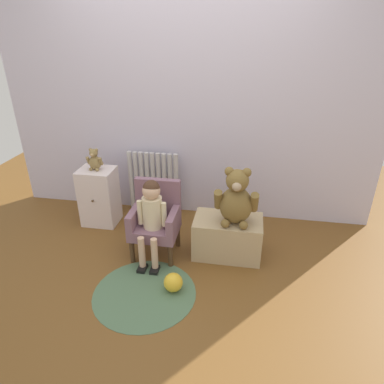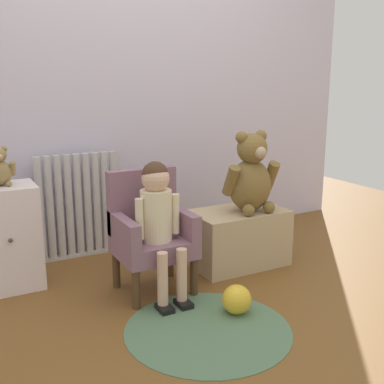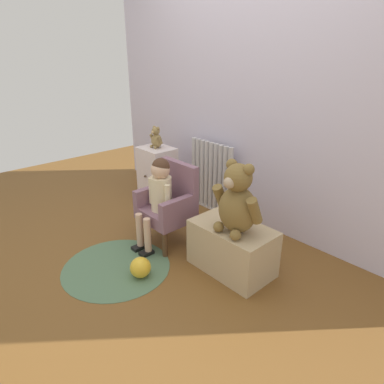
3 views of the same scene
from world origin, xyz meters
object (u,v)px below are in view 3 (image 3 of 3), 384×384
Objects in this scene: low_bench at (232,248)px; floor_rug at (116,267)px; small_dresser at (157,175)px; child_figure at (159,190)px; large_teddy_bear at (237,202)px; small_teddy_bear at (156,138)px; radiator at (211,177)px; child_armchair at (170,203)px; toy_ball at (140,267)px.

low_bench is 0.88m from floor_rug.
child_figure is at bearing -35.83° from small_dresser.
child_figure is at bearing 95.80° from floor_rug.
small_dresser is at bearing 165.05° from large_teddy_bear.
large_teddy_bear reaches higher than small_teddy_bear.
large_teddy_bear is at bearing 42.44° from floor_rug.
radiator is at bearing 143.54° from large_teddy_bear.
radiator reaches higher than floor_rug.
child_armchair is at bearing -29.88° from small_teddy_bear.
child_figure is at bearing -90.00° from child_armchair.
small_dresser is 0.74× the size of floor_rug.
small_dresser is 1.00× the size of low_bench.
small_dresser is 0.80× the size of child_figure.
child_armchair is 0.89m from small_teddy_bear.
child_armchair is at bearing -73.06° from radiator.
toy_ball is (0.21, 0.08, 0.07)m from floor_rug.
child_armchair is 1.13× the size of low_bench.
radiator is 0.87× the size of floor_rug.
toy_ball is (0.26, -0.49, -0.27)m from child_armchair.
child_figure is 0.93× the size of floor_rug.
small_dresser is 1.48m from large_teddy_bear.
radiator is 4.60× the size of toy_ball.
large_teddy_bear is 1.05m from floor_rug.
child_figure is at bearing 124.48° from toy_ball.
large_teddy_bear is at bearing -33.51° from low_bench.
child_armchair reaches higher than floor_rug.
small_teddy_bear is (-1.34, 0.34, 0.51)m from low_bench.
radiator is 1.17× the size of low_bench.
large_teddy_bear is at bearing -36.46° from radiator.
toy_ball is at bearing 19.73° from floor_rug.
toy_ball is (-0.38, -0.55, -0.10)m from low_bench.
large_teddy_bear is (0.69, 0.14, 0.09)m from child_figure.
small_teddy_bear reaches higher than child_armchair.
radiator is 1.30m from toy_ball.
small_dresser is 0.39m from small_teddy_bear.
small_dresser is at bearing 137.41° from toy_ball.
child_armchair is at bearing -173.97° from low_bench.
small_teddy_bear is (-0.71, 0.41, 0.35)m from child_armchair.
low_bench is 3.94× the size of toy_ball.
radiator is 0.67m from small_teddy_bear.
toy_ball is (-0.43, -0.52, -0.51)m from large_teddy_bear.
floor_rug is 5.31× the size of toy_ball.
low_bench is (1.34, -0.34, -0.12)m from small_dresser.
small_teddy_bear is at bearing 137.30° from toy_ball.
floor_rug is at bearing -78.40° from radiator.
toy_ball reaches higher than floor_rug.
child_armchair is 1.34× the size of large_teddy_bear.
radiator is at bearing 104.78° from child_figure.
small_teddy_bear reaches higher than small_dresser.
child_figure is at bearing -164.60° from low_bench.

